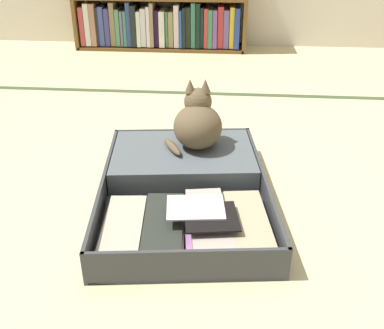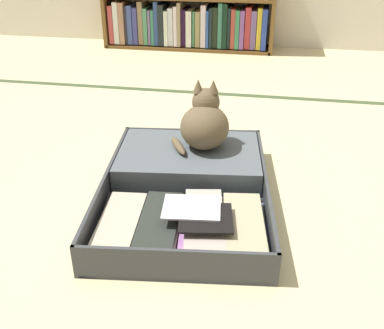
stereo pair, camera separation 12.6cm
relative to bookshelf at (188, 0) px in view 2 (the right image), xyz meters
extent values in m
plane|color=beige|center=(0.48, -2.24, -0.38)|extent=(10.00, 10.00, 0.00)
cube|color=#3E4E2F|center=(0.48, -1.08, -0.37)|extent=(4.80, 0.05, 0.00)
cube|color=brown|center=(0.01, 0.00, -0.36)|extent=(1.33, 0.28, 0.02)
cube|color=#B33F3F|center=(-0.61, -0.01, -0.19)|extent=(0.04, 0.24, 0.30)
cube|color=silver|center=(-0.57, -0.01, -0.18)|extent=(0.04, 0.24, 0.33)
cube|color=#A57558|center=(-0.52, -0.01, -0.18)|extent=(0.04, 0.24, 0.32)
cube|color=#23222B|center=(-0.49, 0.00, -0.19)|extent=(0.02, 0.24, 0.29)
cube|color=#394A88|center=(-0.46, 0.00, -0.19)|extent=(0.04, 0.24, 0.30)
cube|color=#3C3E80|center=(-0.41, 0.00, -0.20)|extent=(0.04, 0.24, 0.29)
cube|color=#8C7351|center=(-0.37, 0.01, -0.18)|extent=(0.04, 0.24, 0.33)
cube|color=#4A8C5E|center=(-0.33, 0.00, -0.20)|extent=(0.03, 0.24, 0.28)
cube|color=slate|center=(-0.30, 0.00, -0.21)|extent=(0.02, 0.24, 0.27)
cube|color=#367960|center=(-0.27, 0.00, -0.21)|extent=(0.02, 0.24, 0.27)
cube|color=navy|center=(-0.24, 0.00, -0.17)|extent=(0.03, 0.24, 0.34)
cube|color=black|center=(-0.20, -0.01, -0.18)|extent=(0.04, 0.24, 0.31)
cube|color=silver|center=(-0.16, -0.01, -0.21)|extent=(0.03, 0.24, 0.27)
cube|color=silver|center=(-0.12, 0.00, -0.20)|extent=(0.04, 0.24, 0.29)
cube|color=silver|center=(-0.08, 0.00, -0.19)|extent=(0.03, 0.24, 0.31)
cube|color=#957E5E|center=(-0.05, 0.00, -0.17)|extent=(0.03, 0.24, 0.33)
cube|color=#26122E|center=(-0.02, 0.01, -0.20)|extent=(0.04, 0.24, 0.28)
cube|color=silver|center=(0.02, -0.01, -0.20)|extent=(0.04, 0.24, 0.27)
cube|color=#488255|center=(0.06, 0.01, -0.21)|extent=(0.02, 0.24, 0.27)
cube|color=#928353|center=(0.10, 0.00, -0.21)|extent=(0.04, 0.24, 0.27)
cube|color=silver|center=(0.14, 0.00, -0.18)|extent=(0.04, 0.24, 0.32)
cube|color=#2C5098|center=(0.17, -0.01, -0.20)|extent=(0.02, 0.24, 0.28)
cube|color=black|center=(0.20, -0.01, -0.19)|extent=(0.02, 0.24, 0.30)
cube|color=black|center=(0.23, 0.00, -0.19)|extent=(0.04, 0.24, 0.31)
cube|color=#39765D|center=(0.27, 0.00, -0.17)|extent=(0.03, 0.24, 0.34)
cube|color=black|center=(0.31, -0.01, -0.17)|extent=(0.03, 0.24, 0.34)
cube|color=#1B2B2B|center=(0.34, 0.01, -0.19)|extent=(0.02, 0.24, 0.30)
cube|color=#AC4035|center=(0.37, 0.00, -0.19)|extent=(0.03, 0.24, 0.30)
cube|color=#398156|center=(0.41, 0.00, -0.20)|extent=(0.03, 0.24, 0.29)
cube|color=#7E4C95|center=(0.44, 0.00, -0.20)|extent=(0.03, 0.24, 0.29)
cube|color=#B43436|center=(0.49, 0.01, -0.19)|extent=(0.04, 0.24, 0.31)
cube|color=slate|center=(0.53, 0.00, -0.20)|extent=(0.04, 0.24, 0.29)
cube|color=gold|center=(0.57, 0.00, -0.19)|extent=(0.04, 0.24, 0.31)
cube|color=#293F97|center=(0.61, -0.01, -0.19)|extent=(0.04, 0.24, 0.31)
cube|color=#383B3E|center=(0.45, -2.50, -0.37)|extent=(0.64, 0.49, 0.01)
cube|color=#383B3E|center=(0.47, -2.71, -0.32)|extent=(0.59, 0.08, 0.11)
cube|color=#383B3E|center=(0.16, -2.54, -0.32)|extent=(0.06, 0.42, 0.11)
cube|color=#383B3E|center=(0.73, -2.47, -0.32)|extent=(0.06, 0.42, 0.11)
cube|color=#45525D|center=(0.45, -2.50, -0.36)|extent=(0.61, 0.46, 0.01)
cube|color=#383B3E|center=(0.40, -2.09, -0.37)|extent=(0.64, 0.49, 0.01)
cube|color=#383B3E|center=(0.37, -1.88, -0.32)|extent=(0.59, 0.08, 0.11)
cube|color=#383B3E|center=(0.11, -2.12, -0.32)|extent=(0.06, 0.42, 0.11)
cube|color=#383B3E|center=(0.68, -2.05, -0.32)|extent=(0.06, 0.42, 0.11)
cube|color=#45525D|center=(0.40, -2.09, -0.36)|extent=(0.61, 0.46, 0.01)
cylinder|color=black|center=(0.42, -2.30, -0.36)|extent=(0.57, 0.08, 0.02)
cube|color=tan|center=(0.24, -2.54, -0.35)|extent=(0.16, 0.33, 0.02)
cube|color=black|center=(0.24, -2.52, -0.33)|extent=(0.18, 0.38, 0.01)
cube|color=#B1A891|center=(0.25, -2.53, -0.32)|extent=(0.15, 0.34, 0.02)
cube|color=tan|center=(0.37, -2.51, -0.35)|extent=(0.15, 0.37, 0.02)
cube|color=#B9A095|center=(0.38, -2.52, -0.33)|extent=(0.15, 0.31, 0.02)
cube|color=#272C26|center=(0.38, -2.51, -0.32)|extent=(0.15, 0.34, 0.01)
cube|color=#261C31|center=(0.52, -2.50, -0.35)|extent=(0.15, 0.37, 0.01)
cube|color=#9F69A3|center=(0.51, -2.49, -0.33)|extent=(0.16, 0.34, 0.02)
cube|color=#B0A295|center=(0.52, -2.49, -0.31)|extent=(0.18, 0.37, 0.02)
cube|color=slate|center=(0.66, -2.48, -0.34)|extent=(0.16, 0.31, 0.02)
cube|color=silver|center=(0.64, -2.48, -0.32)|extent=(0.16, 0.37, 0.02)
cube|color=tan|center=(0.65, -2.48, -0.31)|extent=(0.17, 0.34, 0.02)
cube|color=white|center=(0.48, -2.48, -0.27)|extent=(0.20, 0.16, 0.01)
cube|color=black|center=(0.53, -2.52, -0.28)|extent=(0.19, 0.19, 0.01)
cube|color=#50585C|center=(0.40, -2.09, -0.31)|extent=(0.60, 0.45, 0.10)
torus|color=white|center=(0.42, -2.11, -0.27)|extent=(0.13, 0.13, 0.01)
cylinder|color=black|center=(0.21, -1.91, -0.32)|extent=(0.02, 0.02, 0.10)
cylinder|color=black|center=(0.54, -1.88, -0.32)|extent=(0.02, 0.02, 0.10)
cube|color=red|center=(0.27, -2.72, -0.33)|extent=(0.03, 0.01, 0.02)
cube|color=#EE3A27|center=(0.54, -2.69, -0.34)|extent=(0.04, 0.01, 0.02)
cube|color=white|center=(0.46, -2.70, -0.34)|extent=(0.04, 0.01, 0.03)
ellipsoid|color=brown|center=(0.45, -2.05, -0.17)|extent=(0.21, 0.22, 0.18)
ellipsoid|color=brown|center=(0.45, -1.99, -0.21)|extent=(0.14, 0.08, 0.10)
sphere|color=brown|center=(0.45, -2.00, -0.09)|extent=(0.11, 0.11, 0.11)
cone|color=brown|center=(0.48, -2.00, -0.02)|extent=(0.04, 0.04, 0.05)
cone|color=brown|center=(0.42, -2.01, -0.02)|extent=(0.04, 0.04, 0.05)
sphere|color=gold|center=(0.47, -1.95, -0.08)|extent=(0.02, 0.02, 0.02)
sphere|color=gold|center=(0.43, -1.96, -0.08)|extent=(0.02, 0.02, 0.02)
ellipsoid|color=brown|center=(0.35, -2.09, -0.24)|extent=(0.10, 0.15, 0.03)
camera|label=1|loc=(0.57, -3.69, 0.54)|focal=42.25mm
camera|label=2|loc=(0.70, -3.67, 0.54)|focal=42.25mm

